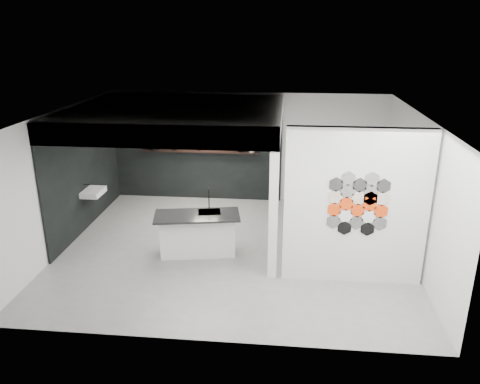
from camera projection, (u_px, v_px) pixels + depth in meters
name	position (u px, v px, depth m)	size (l,w,h in m)	color
floor	(234.00, 249.00, 9.64)	(7.00, 6.00, 0.01)	gray
partition_panel	(355.00, 208.00, 8.02)	(2.45, 0.15, 2.80)	silver
bay_clad_back	(197.00, 155.00, 12.15)	(4.40, 0.04, 2.35)	black
bay_clad_left	(85.00, 175.00, 10.51)	(0.04, 4.00, 2.35)	black
bulkhead	(177.00, 116.00, 9.84)	(4.40, 4.00, 0.40)	silver
corner_column	(273.00, 217.00, 8.23)	(0.16, 0.16, 2.35)	silver
fascia_beam	(152.00, 136.00, 8.04)	(4.40, 0.16, 0.40)	silver
wall_basin	(93.00, 192.00, 10.41)	(0.40, 0.60, 0.12)	silver
display_shelf	(200.00, 152.00, 12.00)	(3.00, 0.15, 0.04)	black
kitchen_island	(198.00, 233.00, 9.31)	(1.76, 1.02, 1.33)	silver
stockpot	(154.00, 146.00, 12.08)	(0.24, 0.24, 0.19)	black
kettle	(240.00, 149.00, 11.87)	(0.19, 0.19, 0.16)	black
glass_bowl	(252.00, 150.00, 11.85)	(0.14, 0.14, 0.10)	gray
glass_vase	(252.00, 150.00, 11.85)	(0.09, 0.09, 0.13)	gray
bottle_dark	(199.00, 148.00, 11.97)	(0.05, 0.05, 0.14)	black
utensil_cup	(175.00, 148.00, 12.04)	(0.07, 0.07, 0.09)	black
hex_tile_cluster	(359.00, 204.00, 7.90)	(1.04, 0.02, 1.16)	black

